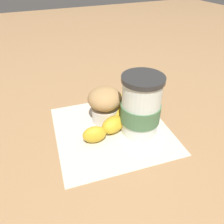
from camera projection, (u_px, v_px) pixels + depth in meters
ground_plane at (112, 130)px, 0.51m from camera, size 3.00×3.00×0.00m
paper_napkin at (112, 129)px, 0.51m from camera, size 0.28×0.28×0.00m
coffee_cup at (141, 107)px, 0.47m from camera, size 0.09×0.09×0.14m
muffin at (106, 103)px, 0.51m from camera, size 0.08×0.08×0.09m
banana at (115, 118)px, 0.52m from camera, size 0.17×0.14×0.04m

